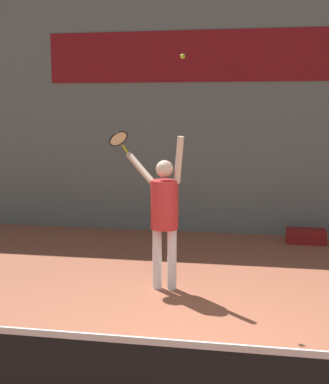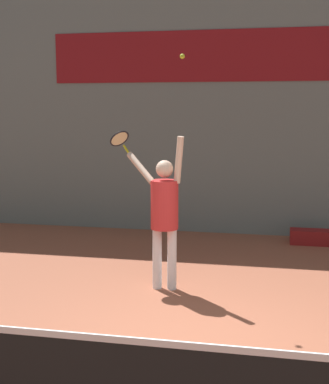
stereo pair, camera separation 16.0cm
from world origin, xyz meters
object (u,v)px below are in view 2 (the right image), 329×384
(tennis_racket, at_px, (120,139))
(tennis_ball, at_px, (182,56))
(equipment_bag, at_px, (310,237))
(tennis_player, at_px, (164,209))

(tennis_racket, relative_size, tennis_ball, 6.03)
(tennis_racket, height_order, equipment_bag, tennis_racket)
(tennis_racket, xyz_separation_m, equipment_bag, (2.94, 2.53, -1.93))
(tennis_ball, bearing_deg, tennis_player, 158.18)
(tennis_racket, relative_size, equipment_bag, 0.54)
(tennis_player, relative_size, equipment_bag, 2.96)
(tennis_racket, bearing_deg, equipment_bag, 40.77)
(tennis_racket, distance_m, equipment_bag, 4.33)
(equipment_bag, bearing_deg, tennis_player, -125.92)
(tennis_racket, xyz_separation_m, tennis_ball, (1.02, -0.58, 1.11))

